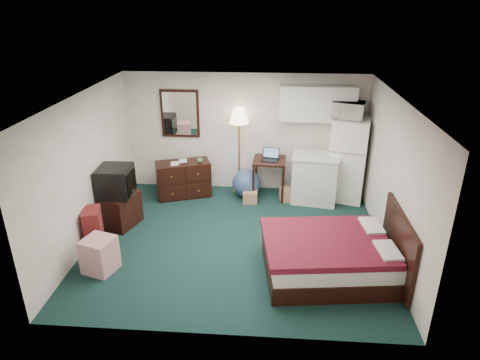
# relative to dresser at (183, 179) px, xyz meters

# --- Properties ---
(floor) EXTENTS (5.00, 4.50, 0.01)m
(floor) POSITION_rel_dresser_xyz_m (1.25, -1.73, -0.38)
(floor) COLOR black
(floor) RESTS_ON ground
(ceiling) EXTENTS (5.00, 4.50, 0.01)m
(ceiling) POSITION_rel_dresser_xyz_m (1.25, -1.73, 2.12)
(ceiling) COLOR white
(ceiling) RESTS_ON walls
(walls) EXTENTS (5.01, 4.51, 2.50)m
(walls) POSITION_rel_dresser_xyz_m (1.25, -1.73, 0.87)
(walls) COLOR white
(walls) RESTS_ON floor
(mirror) EXTENTS (0.80, 0.06, 1.00)m
(mirror) POSITION_rel_dresser_xyz_m (-0.10, 0.49, 1.27)
(mirror) COLOR white
(mirror) RESTS_ON walls
(upper_cabinets) EXTENTS (1.50, 0.35, 0.70)m
(upper_cabinets) POSITION_rel_dresser_xyz_m (2.70, 0.34, 1.57)
(upper_cabinets) COLOR silver
(upper_cabinets) RESTS_ON walls
(headboard) EXTENTS (0.06, 1.56, 1.00)m
(headboard) POSITION_rel_dresser_xyz_m (3.71, -2.59, 0.17)
(headboard) COLOR black
(headboard) RESTS_ON walls
(dresser) EXTENTS (1.21, 0.84, 0.75)m
(dresser) POSITION_rel_dresser_xyz_m (0.00, 0.00, 0.00)
(dresser) COLOR black
(dresser) RESTS_ON floor
(floor_lamp) EXTENTS (0.48, 0.48, 1.83)m
(floor_lamp) POSITION_rel_dresser_xyz_m (1.15, 0.32, 0.54)
(floor_lamp) COLOR gold
(floor_lamp) RESTS_ON floor
(desk) EXTENTS (0.69, 0.69, 0.83)m
(desk) POSITION_rel_dresser_xyz_m (1.79, 0.09, 0.04)
(desk) COLOR black
(desk) RESTS_ON floor
(exercise_ball) EXTENTS (0.71, 0.71, 0.59)m
(exercise_ball) POSITION_rel_dresser_xyz_m (1.32, 0.06, -0.08)
(exercise_ball) COLOR #334D79
(exercise_ball) RESTS_ON floor
(kitchen_counter) EXTENTS (0.97, 0.79, 0.96)m
(kitchen_counter) POSITION_rel_dresser_xyz_m (2.72, -0.04, 0.10)
(kitchen_counter) COLOR silver
(kitchen_counter) RESTS_ON floor
(fridge) EXTENTS (0.86, 0.86, 1.71)m
(fridge) POSITION_rel_dresser_xyz_m (3.38, 0.15, 0.48)
(fridge) COLOR white
(fridge) RESTS_ON floor
(bed) EXTENTS (2.01, 1.66, 0.59)m
(bed) POSITION_rel_dresser_xyz_m (2.71, -2.59, -0.08)
(bed) COLOR #50040A
(bed) RESTS_ON floor
(tv_stand) EXTENTS (0.78, 0.82, 0.61)m
(tv_stand) POSITION_rel_dresser_xyz_m (-0.95, -1.32, -0.07)
(tv_stand) COLOR black
(tv_stand) RESTS_ON floor
(suitcase) EXTENTS (0.38, 0.49, 0.70)m
(suitcase) POSITION_rel_dresser_xyz_m (-1.10, -2.10, -0.03)
(suitcase) COLOR #5F0A16
(suitcase) RESTS_ON floor
(retail_box) EXTENTS (0.55, 0.55, 0.55)m
(retail_box) POSITION_rel_dresser_xyz_m (-0.76, -2.75, -0.10)
(retail_box) COLOR silver
(retail_box) RESTS_ON floor
(file_bin) EXTENTS (0.49, 0.42, 0.29)m
(file_bin) POSITION_rel_dresser_xyz_m (-0.06, -0.01, -0.23)
(file_bin) COLOR slate
(file_bin) RESTS_ON floor
(cardboard_box_a) EXTENTS (0.29, 0.25, 0.24)m
(cardboard_box_a) POSITION_rel_dresser_xyz_m (1.42, -0.23, -0.25)
(cardboard_box_a) COLOR #B57549
(cardboard_box_a) RESTS_ON floor
(cardboard_box_b) EXTENTS (0.28, 0.31, 0.27)m
(cardboard_box_b) POSITION_rel_dresser_xyz_m (2.14, -0.09, -0.24)
(cardboard_box_b) COLOR #B57549
(cardboard_box_b) RESTS_ON floor
(laptop) EXTENTS (0.38, 0.33, 0.23)m
(laptop) POSITION_rel_dresser_xyz_m (1.79, 0.04, 0.57)
(laptop) COLOR black
(laptop) RESTS_ON desk
(crt_tv) EXTENTS (0.59, 0.63, 0.53)m
(crt_tv) POSITION_rel_dresser_xyz_m (-0.94, -1.33, 0.50)
(crt_tv) COLOR black
(crt_tv) RESTS_ON tv_stand
(microwave) EXTENTS (0.67, 0.49, 0.41)m
(microwave) POSITION_rel_dresser_xyz_m (3.28, 0.16, 1.53)
(microwave) COLOR white
(microwave) RESTS_ON fridge
(book_a) EXTENTS (0.17, 0.04, 0.23)m
(book_a) POSITION_rel_dresser_xyz_m (-0.22, -0.12, 0.49)
(book_a) COLOR #B57549
(book_a) RESTS_ON dresser
(book_b) EXTENTS (0.17, 0.05, 0.23)m
(book_b) POSITION_rel_dresser_xyz_m (-0.09, 0.03, 0.49)
(book_b) COLOR #B57549
(book_b) RESTS_ON dresser
(mug) EXTENTS (0.12, 0.10, 0.12)m
(mug) POSITION_rel_dresser_xyz_m (0.36, 0.02, 0.44)
(mug) COLOR #519548
(mug) RESTS_ON dresser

